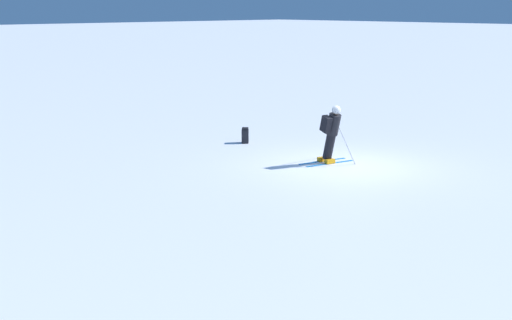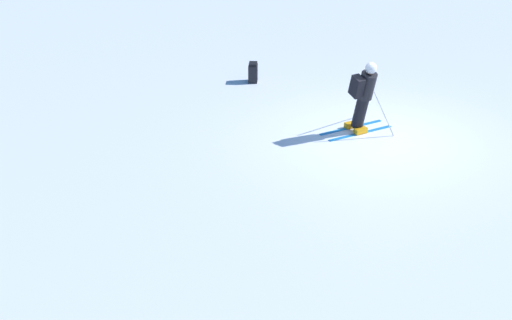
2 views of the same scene
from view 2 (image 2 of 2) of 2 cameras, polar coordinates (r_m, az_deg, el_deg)
The scene contains 3 objects.
ground_plane at distance 18.33m, azimuth 8.14°, elevation 1.35°, with size 300.00×300.00×0.00m, color white.
skier at distance 18.16m, azimuth 7.18°, elevation 4.38°, with size 1.26×1.67×1.72m.
spare_backpack at distance 21.34m, azimuth -0.20°, elevation 5.86°, with size 0.37×0.37×0.50m.
Camera 2 is at (-10.66, 12.93, 7.44)m, focal length 60.00 mm.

